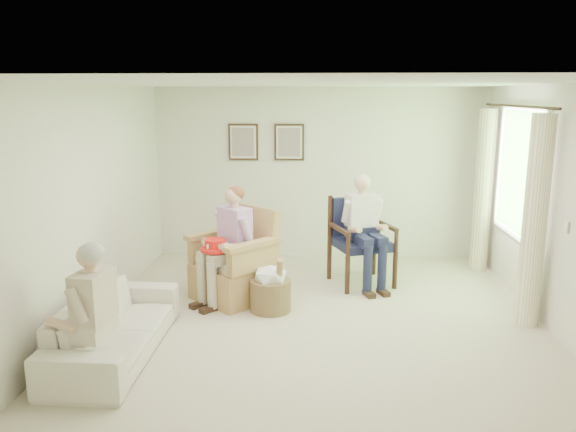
% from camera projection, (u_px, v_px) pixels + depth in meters
% --- Properties ---
extents(floor, '(5.50, 5.50, 0.00)m').
position_uv_depth(floor, '(316.00, 325.00, 6.18)').
color(floor, beige).
rests_on(floor, ground).
extents(back_wall, '(5.00, 0.04, 2.60)m').
position_uv_depth(back_wall, '(319.00, 174.00, 8.58)').
color(back_wall, silver).
rests_on(back_wall, ground).
extents(front_wall, '(5.00, 0.04, 2.60)m').
position_uv_depth(front_wall, '(314.00, 306.00, 3.22)').
color(front_wall, silver).
rests_on(front_wall, ground).
extents(left_wall, '(0.04, 5.50, 2.60)m').
position_uv_depth(left_wall, '(86.00, 207.00, 6.04)').
color(left_wall, silver).
rests_on(left_wall, ground).
extents(right_wall, '(0.04, 5.50, 2.60)m').
position_uv_depth(right_wall, '(561.00, 213.00, 5.76)').
color(right_wall, silver).
rests_on(right_wall, ground).
extents(ceiling, '(5.00, 5.50, 0.02)m').
position_uv_depth(ceiling, '(319.00, 83.00, 5.63)').
color(ceiling, white).
rests_on(ceiling, back_wall).
extents(window, '(0.13, 2.50, 1.63)m').
position_uv_depth(window, '(519.00, 170.00, 6.87)').
color(window, '#2D6B23').
rests_on(window, right_wall).
extents(curtain_left, '(0.34, 0.34, 2.30)m').
position_uv_depth(curtain_left, '(535.00, 222.00, 6.02)').
color(curtain_left, '#FFFBC7').
rests_on(curtain_left, ground).
extents(curtain_right, '(0.34, 0.34, 2.30)m').
position_uv_depth(curtain_right, '(483.00, 191.00, 7.93)').
color(curtain_right, '#FFFBC7').
rests_on(curtain_right, ground).
extents(framed_print_left, '(0.45, 0.05, 0.55)m').
position_uv_depth(framed_print_left, '(243.00, 142.00, 8.51)').
color(framed_print_left, '#382114').
rests_on(framed_print_left, back_wall).
extents(framed_print_right, '(0.45, 0.05, 0.55)m').
position_uv_depth(framed_print_right, '(289.00, 142.00, 8.47)').
color(framed_print_right, '#382114').
rests_on(framed_print_right, back_wall).
extents(wicker_armchair, '(0.87, 0.87, 1.12)m').
position_uv_depth(wicker_armchair, '(234.00, 270.00, 6.96)').
color(wicker_armchair, tan).
rests_on(wicker_armchair, ground).
extents(wood_armchair, '(0.73, 0.69, 1.13)m').
position_uv_depth(wood_armchair, '(362.00, 237.00, 7.51)').
color(wood_armchair, black).
rests_on(wood_armchair, ground).
extents(sofa, '(1.97, 0.77, 0.58)m').
position_uv_depth(sofa, '(115.00, 326.00, 5.45)').
color(sofa, silver).
rests_on(sofa, ground).
extents(person_wicker, '(0.40, 0.62, 1.39)m').
position_uv_depth(person_wicker, '(232.00, 237.00, 6.72)').
color(person_wicker, beige).
rests_on(person_wicker, ground).
extents(person_dark, '(0.40, 0.62, 1.45)m').
position_uv_depth(person_dark, '(363.00, 222.00, 7.27)').
color(person_dark, '#1B1E3D').
rests_on(person_dark, ground).
extents(person_sofa, '(0.42, 0.62, 1.24)m').
position_uv_depth(person_sofa, '(88.00, 308.00, 4.80)').
color(person_sofa, beige).
rests_on(person_sofa, ground).
extents(red_hat, '(0.35, 0.35, 0.14)m').
position_uv_depth(red_hat, '(215.00, 246.00, 6.61)').
color(red_hat, red).
rests_on(red_hat, person_wicker).
extents(hatbox, '(0.58, 0.58, 0.71)m').
position_uv_depth(hatbox, '(271.00, 288.00, 6.55)').
color(hatbox, '#A6815A').
rests_on(hatbox, ground).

